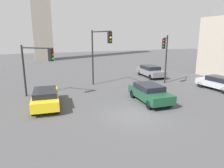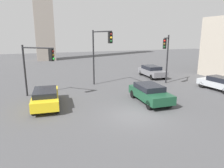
{
  "view_description": "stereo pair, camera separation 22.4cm",
  "coord_description": "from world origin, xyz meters",
  "px_view_note": "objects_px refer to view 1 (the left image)",
  "views": [
    {
      "loc": [
        -6.36,
        -11.76,
        5.42
      ],
      "look_at": [
        -0.66,
        2.85,
        1.62
      ],
      "focal_mm": 32.74,
      "sensor_mm": 36.0,
      "label": 1
    },
    {
      "loc": [
        -6.15,
        -11.84,
        5.42
      ],
      "look_at": [
        -0.66,
        2.85,
        1.62
      ],
      "focal_mm": 32.74,
      "sensor_mm": 36.0,
      "label": 2
    }
  ],
  "objects_px": {
    "traffic_light_3": "(37,61)",
    "traffic_light_2": "(165,51)",
    "car_0": "(151,71)",
    "car_3": "(150,93)",
    "car_1": "(46,97)",
    "traffic_light_0": "(100,47)",
    "car_2": "(218,83)"
  },
  "relations": [
    {
      "from": "car_1",
      "to": "traffic_light_2",
      "type": "bearing_deg",
      "value": -73.15
    },
    {
      "from": "traffic_light_2",
      "to": "car_2",
      "type": "bearing_deg",
      "value": 90.44
    },
    {
      "from": "car_3",
      "to": "traffic_light_3",
      "type": "bearing_deg",
      "value": -115.23
    },
    {
      "from": "car_0",
      "to": "traffic_light_2",
      "type": "bearing_deg",
      "value": -11.08
    },
    {
      "from": "car_3",
      "to": "traffic_light_0",
      "type": "bearing_deg",
      "value": -154.48
    },
    {
      "from": "traffic_light_3",
      "to": "car_3",
      "type": "distance_m",
      "value": 9.78
    },
    {
      "from": "traffic_light_2",
      "to": "traffic_light_3",
      "type": "height_order",
      "value": "traffic_light_2"
    },
    {
      "from": "car_3",
      "to": "car_2",
      "type": "bearing_deg",
      "value": 98.19
    },
    {
      "from": "traffic_light_0",
      "to": "traffic_light_2",
      "type": "xyz_separation_m",
      "value": [
        6.9,
        -1.2,
        -0.52
      ]
    },
    {
      "from": "car_0",
      "to": "car_3",
      "type": "relative_size",
      "value": 1.02
    },
    {
      "from": "traffic_light_0",
      "to": "car_1",
      "type": "relative_size",
      "value": 1.23
    },
    {
      "from": "traffic_light_3",
      "to": "car_3",
      "type": "relative_size",
      "value": 1.01
    },
    {
      "from": "traffic_light_0",
      "to": "car_0",
      "type": "xyz_separation_m",
      "value": [
        7.99,
        3.18,
        -3.49
      ]
    },
    {
      "from": "car_0",
      "to": "car_3",
      "type": "bearing_deg",
      "value": -29.31
    },
    {
      "from": "traffic_light_2",
      "to": "car_2",
      "type": "height_order",
      "value": "traffic_light_2"
    },
    {
      "from": "car_1",
      "to": "car_3",
      "type": "bearing_deg",
      "value": -97.93
    },
    {
      "from": "traffic_light_0",
      "to": "car_3",
      "type": "distance_m",
      "value": 7.1
    },
    {
      "from": "traffic_light_3",
      "to": "car_2",
      "type": "height_order",
      "value": "traffic_light_3"
    },
    {
      "from": "car_1",
      "to": "car_2",
      "type": "distance_m",
      "value": 16.47
    },
    {
      "from": "traffic_light_2",
      "to": "car_1",
      "type": "xyz_separation_m",
      "value": [
        -12.57,
        -2.67,
        -2.99
      ]
    },
    {
      "from": "car_2",
      "to": "traffic_light_0",
      "type": "bearing_deg",
      "value": 60.78
    },
    {
      "from": "traffic_light_3",
      "to": "car_1",
      "type": "distance_m",
      "value": 3.63
    },
    {
      "from": "traffic_light_0",
      "to": "traffic_light_3",
      "type": "distance_m",
      "value": 6.17
    },
    {
      "from": "traffic_light_2",
      "to": "car_0",
      "type": "height_order",
      "value": "traffic_light_2"
    },
    {
      "from": "car_0",
      "to": "car_3",
      "type": "height_order",
      "value": "car_3"
    },
    {
      "from": "traffic_light_0",
      "to": "car_1",
      "type": "height_order",
      "value": "traffic_light_0"
    },
    {
      "from": "traffic_light_3",
      "to": "traffic_light_2",
      "type": "bearing_deg",
      "value": 40.67
    },
    {
      "from": "car_3",
      "to": "car_0",
      "type": "bearing_deg",
      "value": 150.5
    },
    {
      "from": "car_0",
      "to": "car_1",
      "type": "xyz_separation_m",
      "value": [
        -13.66,
        -7.05,
        -0.02
      ]
    },
    {
      "from": "car_1",
      "to": "car_3",
      "type": "height_order",
      "value": "car_3"
    },
    {
      "from": "traffic_light_3",
      "to": "car_3",
      "type": "height_order",
      "value": "traffic_light_3"
    },
    {
      "from": "traffic_light_2",
      "to": "car_0",
      "type": "distance_m",
      "value": 5.41
    }
  ]
}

